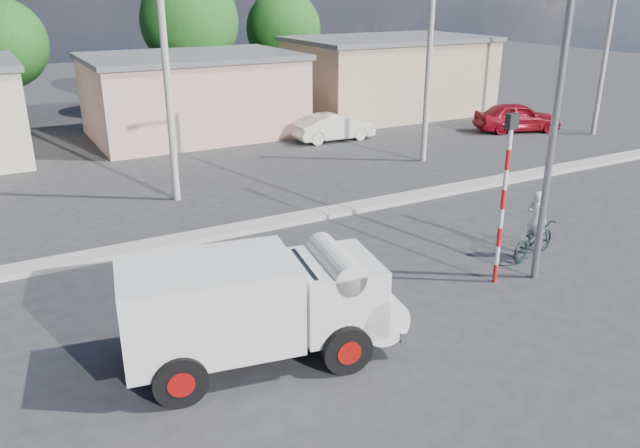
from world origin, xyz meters
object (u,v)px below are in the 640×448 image
bicycle (533,240)px  traffic_pole (505,186)px  car_red (517,117)px  cyclist (535,230)px  truck (263,304)px  car_cream (334,127)px  streetlight (555,86)px

bicycle → traffic_pole: size_ratio=0.45×
bicycle → car_red: car_red is taller
bicycle → cyclist: bearing=-0.0°
truck → car_cream: size_ratio=1.43×
car_red → cyclist: bearing=156.6°
car_red → streetlight: size_ratio=0.49×
cyclist → streetlight: streetlight is taller
bicycle → streetlight: 4.70m
traffic_pole → streetlight: bearing=-17.7°
bicycle → truck: bearing=83.3°
car_red → traffic_pole: size_ratio=1.02×
cyclist → car_red: bearing=-57.7°
traffic_pole → cyclist: bearing=18.8°
cyclist → car_red: cyclist is taller
cyclist → streetlight: 4.41m
truck → car_cream: truck is taller
car_cream → car_red: bearing=-104.8°
truck → streetlight: streetlight is taller
bicycle → streetlight: size_ratio=0.22×
car_cream → truck: bearing=147.6°
car_cream → streetlight: bearing=169.8°
car_cream → traffic_pole: size_ratio=0.92×
cyclist → car_cream: 15.27m
bicycle → car_red: (11.79, 12.26, 0.25)m
car_cream → traffic_pole: traffic_pole is taller
car_red → streetlight: 18.99m
streetlight → truck: bearing=-179.3°
cyclist → car_red: (11.79, 12.26, -0.06)m
cyclist → streetlight: size_ratio=0.18×
cyclist → bicycle: bearing=-0.0°
traffic_pole → bicycle: bearing=18.8°
traffic_pole → streetlight: size_ratio=0.48×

